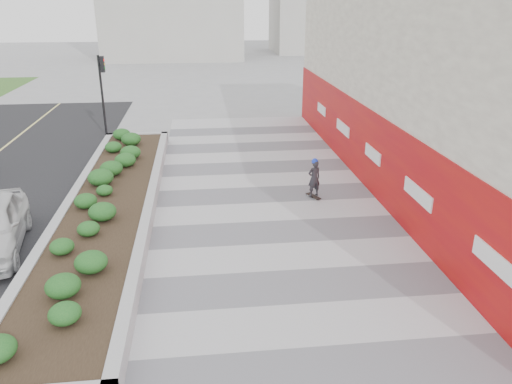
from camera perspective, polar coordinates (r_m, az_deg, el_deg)
ground at (r=11.59m, az=6.75°, el=-15.31°), size 160.00×160.00×0.00m
walkway at (r=14.05m, az=4.00°, el=-8.06°), size 8.00×36.00×0.01m
building at (r=20.48m, az=21.10°, el=11.78°), size 6.04×24.08×8.00m
planter at (r=17.56m, az=-16.39°, el=-1.20°), size 3.00×18.00×0.90m
traffic_signal_near at (r=27.27m, az=-17.14°, el=11.72°), size 0.33×0.28×4.20m
manhole_cover at (r=14.14m, az=6.01°, el=-7.93°), size 0.44×0.44×0.01m
skateboarder at (r=18.26m, az=6.66°, el=1.60°), size 0.58×0.74×1.52m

